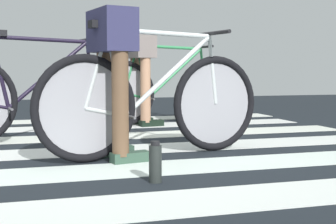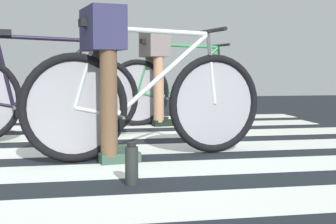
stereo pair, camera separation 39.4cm
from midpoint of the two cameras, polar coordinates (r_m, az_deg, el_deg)
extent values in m
cube|color=black|center=(3.49, -6.54, -5.13)|extent=(18.00, 14.00, 0.02)
cube|color=silver|center=(2.14, -4.56, -11.31)|extent=(5.20, 0.44, 0.00)
cube|color=silver|center=(2.93, -2.82, -6.85)|extent=(5.20, 0.44, 0.00)
cube|color=silver|center=(3.63, -8.61, -4.56)|extent=(5.20, 0.44, 0.00)
cube|color=beige|center=(4.40, -6.90, -2.86)|extent=(5.20, 0.44, 0.00)
cube|color=silver|center=(5.15, -8.02, -1.71)|extent=(5.20, 0.44, 0.00)
cube|color=silver|center=(5.91, -7.38, -0.83)|extent=(5.20, 0.44, 0.00)
torus|color=black|center=(3.17, -7.48, 0.54)|extent=(0.71, 0.20, 0.72)
torus|color=black|center=(3.56, 8.63, 1.02)|extent=(0.71, 0.20, 0.72)
cylinder|color=gray|center=(3.17, -7.48, 0.54)|extent=(0.60, 0.13, 0.61)
cylinder|color=gray|center=(3.56, 8.63, 1.02)|extent=(0.60, 0.13, 0.61)
cylinder|color=#B6BEBF|center=(3.35, 1.87, 9.56)|extent=(0.79, 0.19, 0.05)
cylinder|color=#B6BEBF|center=(3.36, 2.79, 4.59)|extent=(0.69, 0.17, 0.59)
cylinder|color=#B6BEBF|center=(3.22, -3.72, 4.74)|extent=(0.16, 0.06, 0.59)
cylinder|color=#B6BEBF|center=(3.21, -5.05, 0.08)|extent=(0.29, 0.08, 0.09)
cylinder|color=#B6BEBF|center=(3.18, -6.13, 5.26)|extent=(0.19, 0.06, 0.53)
cylinder|color=#B6BEBF|center=(3.53, 8.27, 5.05)|extent=(0.09, 0.05, 0.50)
cube|color=black|center=(3.21, -4.78, 10.45)|extent=(0.25, 0.14, 0.05)
cylinder|color=black|center=(3.53, 7.90, 9.44)|extent=(0.13, 0.52, 0.03)
cylinder|color=#4C4C51|center=(3.25, -2.68, -0.37)|extent=(0.09, 0.34, 0.02)
cylinder|color=brown|center=(3.34, -4.95, 3.41)|extent=(0.11, 0.11, 0.92)
cylinder|color=brown|center=(3.08, -3.42, 3.27)|extent=(0.11, 0.11, 0.92)
cube|color=#28284A|center=(3.22, -4.26, 9.76)|extent=(0.30, 0.45, 0.28)
cube|color=#2D4638|center=(3.41, -3.76, -4.57)|extent=(0.27, 0.15, 0.07)
cube|color=#2D4638|center=(3.15, -2.16, -5.37)|extent=(0.27, 0.15, 0.07)
torus|color=black|center=(4.32, -5.48, 1.76)|extent=(0.71, 0.20, 0.72)
cylinder|color=gray|center=(4.32, -5.48, 1.76)|extent=(0.60, 0.13, 0.61)
cylinder|color=black|center=(4.21, -11.62, 8.54)|extent=(0.79, 0.19, 0.05)
cylinder|color=black|center=(4.21, -10.74, 4.60)|extent=(0.69, 0.17, 0.59)
cylinder|color=black|center=(4.15, -16.18, 4.62)|extent=(0.16, 0.06, 0.59)
cylinder|color=black|center=(4.30, -5.89, 5.07)|extent=(0.09, 0.05, 0.50)
cylinder|color=black|center=(4.30, -6.31, 8.67)|extent=(0.13, 0.52, 0.03)
cylinder|color=#4C4C51|center=(4.17, -15.26, 0.66)|extent=(0.09, 0.34, 0.02)
torus|color=black|center=(5.17, -1.47, 2.32)|extent=(0.71, 0.18, 0.72)
torus|color=black|center=(5.59, 8.44, 2.48)|extent=(0.71, 0.18, 0.72)
cylinder|color=gray|center=(5.17, -1.47, 2.32)|extent=(0.60, 0.12, 0.61)
cylinder|color=gray|center=(5.59, 8.44, 2.48)|extent=(0.60, 0.12, 0.61)
cylinder|color=#2E7C4A|center=(5.38, 4.20, 7.85)|extent=(0.79, 0.18, 0.05)
cylinder|color=#2E7C4A|center=(5.40, 4.76, 4.76)|extent=(0.70, 0.16, 0.59)
cylinder|color=#2E7C4A|center=(5.24, 0.80, 4.88)|extent=(0.16, 0.06, 0.59)
cylinder|color=#2E7C4A|center=(5.22, -0.02, 2.02)|extent=(0.29, 0.08, 0.09)
cylinder|color=#2E7C4A|center=(5.19, -0.64, 5.21)|extent=(0.19, 0.06, 0.53)
cylinder|color=#2E7C4A|center=(5.57, 8.21, 5.04)|extent=(0.09, 0.04, 0.50)
cube|color=black|center=(5.23, 0.19, 8.38)|extent=(0.25, 0.13, 0.05)
cylinder|color=black|center=(5.57, 7.97, 7.83)|extent=(0.12, 0.52, 0.03)
cylinder|color=#4C4C51|center=(5.27, 1.40, 1.72)|extent=(0.08, 0.34, 0.02)
cylinder|color=#A87A5B|center=(5.36, -0.05, 4.11)|extent=(0.11, 0.11, 0.93)
cylinder|color=#A87A5B|center=(5.10, 1.07, 4.06)|extent=(0.11, 0.11, 0.93)
cube|color=#69605D|center=(5.24, 0.50, 8.10)|extent=(0.29, 0.44, 0.28)
cube|color=black|center=(5.42, 0.64, -0.98)|extent=(0.27, 0.15, 0.07)
cube|color=black|center=(5.16, 1.78, -1.28)|extent=(0.27, 0.15, 0.07)
cylinder|color=#232927|center=(2.57, 0.04, -6.26)|extent=(0.07, 0.07, 0.20)
cylinder|color=black|center=(2.55, 0.04, -3.76)|extent=(0.05, 0.05, 0.02)
camera|label=1|loc=(0.20, -100.45, -0.92)|focal=51.19mm
camera|label=2|loc=(0.20, 79.55, 0.92)|focal=51.19mm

